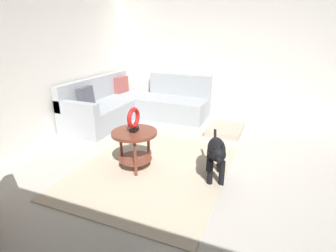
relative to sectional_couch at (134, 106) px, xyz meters
name	(u,v)px	position (x,y,z in m)	size (l,w,h in m)	color
ground_plane	(199,190)	(-1.99, -2.02, -0.34)	(6.00, 6.00, 0.10)	#B7B2A8
wall_back	(6,62)	(-1.99, 0.92, 1.06)	(6.00, 0.12, 2.70)	silver
wall_right	(244,53)	(0.95, -2.02, 1.06)	(0.12, 6.00, 2.70)	silver
area_rug	(153,170)	(-1.84, -1.32, -0.28)	(2.30, 1.90, 0.01)	#BCAD93
sectional_couch	(134,106)	(0.00, 0.00, 0.00)	(2.20, 2.25, 0.88)	#9EA3A8
side_table	(135,140)	(-1.87, -1.08, 0.13)	(0.60, 0.60, 0.54)	brown
torus_sculpture	(134,119)	(-1.87, -1.08, 0.42)	(0.28, 0.08, 0.33)	black
dog_bed_mat	(225,129)	(-0.01, -1.94, -0.24)	(0.80, 0.60, 0.09)	#B2A38E
dog	(216,152)	(-1.75, -2.15, 0.09)	(0.83, 0.36, 0.63)	black
dog_toy_rope	(219,163)	(-1.33, -2.12, -0.26)	(0.05, 0.05, 0.14)	red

